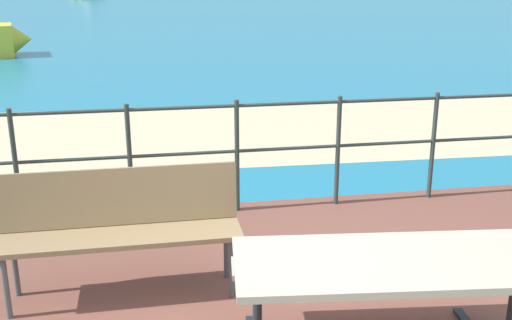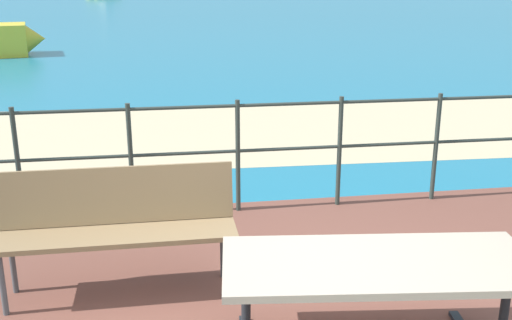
{
  "view_description": "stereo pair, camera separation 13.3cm",
  "coord_description": "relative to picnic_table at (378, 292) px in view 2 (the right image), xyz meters",
  "views": [
    {
      "loc": [
        -0.82,
        -2.95,
        2.25
      ],
      "look_at": [
        0.12,
        2.09,
        0.66
      ],
      "focal_mm": 42.53,
      "sensor_mm": 36.0,
      "label": 1
    },
    {
      "loc": [
        -0.68,
        -2.98,
        2.25
      ],
      "look_at": [
        0.12,
        2.09,
        0.66
      ],
      "focal_mm": 42.53,
      "sensor_mm": 36.0,
      "label": 2
    }
  ],
  "objects": [
    {
      "name": "park_bench",
      "position": [
        -1.43,
        1.29,
        -0.02
      ],
      "size": [
        1.65,
        0.42,
        0.89
      ],
      "rotation": [
        0.0,
        0.0,
        -0.0
      ],
      "color": "#8C704C",
      "rests_on": "patio_paving"
    },
    {
      "name": "picnic_table",
      "position": [
        0.0,
        0.0,
        0.0
      ],
      "size": [
        1.78,
        1.53,
        0.75
      ],
      "rotation": [
        0.0,
        0.0,
        -0.12
      ],
      "color": "tan",
      "rests_on": "patio_paving"
    },
    {
      "name": "railing_fence",
      "position": [
        -0.4,
        2.66,
        0.09
      ],
      "size": [
        5.94,
        0.04,
        1.08
      ],
      "color": "#2D3833",
      "rests_on": "patio_paving"
    },
    {
      "name": "beach_strip",
      "position": [
        -0.4,
        5.89,
        -0.62
      ],
      "size": [
        54.09,
        5.36,
        0.01
      ],
      "primitive_type": "cube",
      "rotation": [
        0.0,
        0.0,
        -0.03
      ],
      "color": "beige",
      "rests_on": "ground"
    },
    {
      "name": "sea_water",
      "position": [
        -0.4,
        40.26,
        -0.62
      ],
      "size": [
        90.0,
        90.0,
        0.01
      ],
      "primitive_type": "cube",
      "color": "teal",
      "rests_on": "ground"
    }
  ]
}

